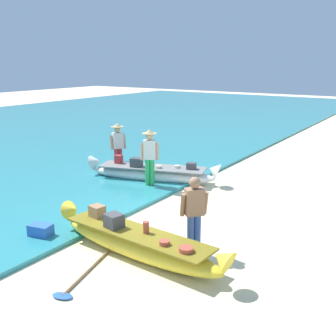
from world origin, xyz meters
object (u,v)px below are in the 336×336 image
Objects in this scene: boat_white_midground at (152,173)px; cooler_box at (41,232)px; paddle at (80,279)px; person_tourist_customer at (194,211)px; person_vendor_assistant at (118,144)px; person_vendor_hatted at (150,154)px; boat_yellow_foreground at (136,242)px.

cooler_box is at bearing -83.60° from boat_white_midground.
boat_white_midground is at bearing 113.77° from paddle.
person_tourist_customer is 0.93× the size of person_vendor_assistant.
boat_white_midground is 5.15m from person_tourist_customer.
person_tourist_customer is at bearing -42.56° from person_vendor_hatted.
person_vendor_assistant is (-5.21, 3.82, 0.10)m from person_tourist_customer.
boat_white_midground is at bearing 120.04° from person_vendor_hatted.
cooler_box is (0.55, -4.86, -0.11)m from boat_white_midground.
person_vendor_assistant reaches higher than paddle.
person_vendor_assistant is (-1.59, 0.21, 0.72)m from boat_white_midground.
cooler_box is at bearing -157.99° from person_tourist_customer.
boat_white_midground is 8.85× the size of cooler_box.
boat_white_midground is at bearing 122.26° from boat_yellow_foreground.
person_vendor_assistant is at bearing 143.73° from person_tourist_customer.
person_vendor_hatted reaches higher than boat_yellow_foreground.
boat_yellow_foreground reaches higher than paddle.
person_tourist_customer is 3.40m from cooler_box.
person_vendor_hatted is 1.13× the size of person_tourist_customer.
cooler_box is at bearing -165.80° from boat_yellow_foreground.
person_tourist_customer reaches higher than paddle.
person_tourist_customer reaches higher than cooler_box.
person_vendor_hatted is (0.36, -0.61, 0.77)m from boat_white_midground.
boat_yellow_foreground is 6.28m from person_vendor_assistant.
person_vendor_hatted is at bearing -22.95° from person_vendor_assistant.
paddle is at bearing -33.47° from cooler_box.
person_tourist_customer reaches higher than boat_white_midground.
boat_white_midground is 2.43× the size of paddle.
person_vendor_assistant is 0.97× the size of paddle.
paddle is at bearing -67.05° from person_vendor_hatted.
boat_white_midground is 2.38× the size of person_vendor_hatted.
boat_yellow_foreground is 0.98× the size of boat_white_midground.
person_vendor_hatted is (-2.36, 3.69, 0.76)m from boat_yellow_foreground.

